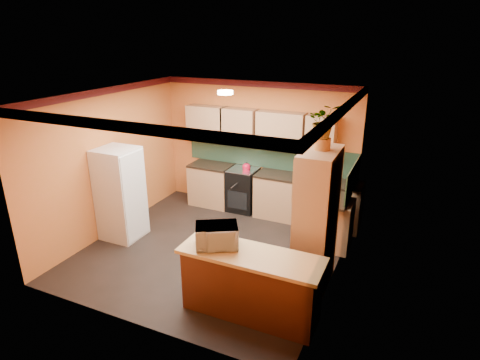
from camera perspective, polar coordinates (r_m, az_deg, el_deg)
name	(u,v)px	position (r m, az deg, el deg)	size (l,w,h in m)	color
room_shell	(218,130)	(6.63, -3.11, 7.05)	(4.24, 4.24, 2.72)	black
base_cabinets_back	(271,195)	(8.31, 4.36, -2.13)	(3.65, 0.60, 0.88)	tan
countertop_back	(271,174)	(8.15, 4.45, 0.87)	(3.65, 0.62, 0.04)	black
stove	(243,190)	(8.52, 0.42, -1.38)	(0.58, 0.58, 0.91)	black
kettle	(246,167)	(8.25, 0.92, 1.92)	(0.17, 0.17, 0.18)	#B60C2A
sink	(309,178)	(7.93, 9.72, 0.33)	(0.48, 0.40, 0.03)	silver
base_cabinets_right	(328,223)	(7.27, 12.43, -6.02)	(0.60, 0.80, 0.88)	tan
countertop_right	(330,199)	(7.08, 12.71, -2.68)	(0.62, 0.80, 0.04)	black
fridge	(120,194)	(7.58, -16.67, -1.89)	(0.68, 0.66, 1.70)	silver
pantry	(316,220)	(5.92, 10.76, -5.66)	(0.48, 0.90, 2.10)	tan
fern_pot	(322,144)	(5.57, 11.65, 5.07)	(0.22, 0.22, 0.16)	#9F5A26
fern	(324,121)	(5.50, 11.88, 8.21)	(0.42, 0.36, 0.47)	tan
breakfast_bar	(250,286)	(5.50, 1.49, -14.83)	(1.80, 0.55, 0.88)	#481E10
bar_top	(251,255)	(5.25, 1.54, -10.67)	(1.90, 0.65, 0.05)	tan
microwave	(217,236)	(5.34, -3.34, -7.91)	(0.55, 0.37, 0.31)	silver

